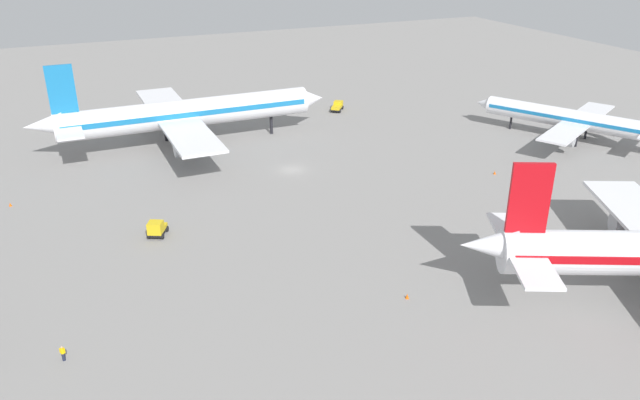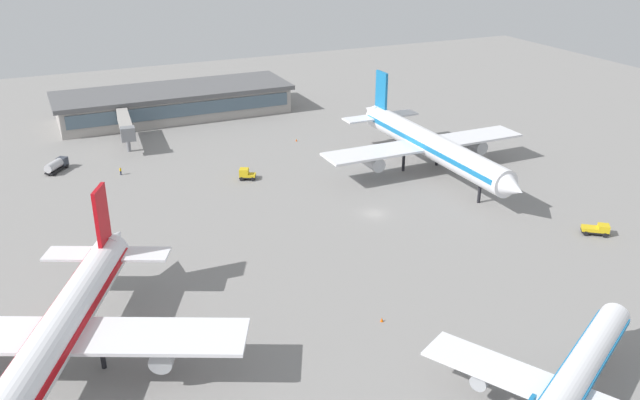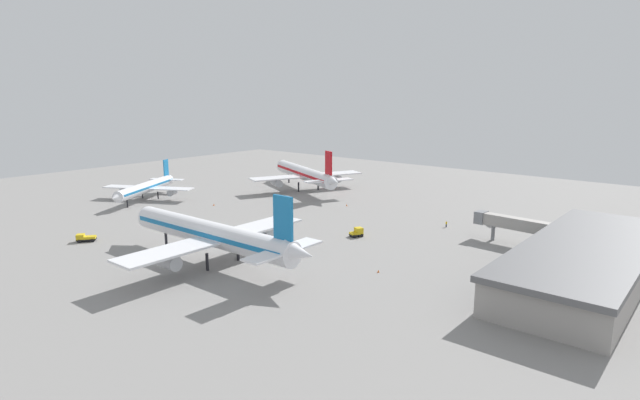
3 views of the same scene
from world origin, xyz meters
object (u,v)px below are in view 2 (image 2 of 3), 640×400
object	(u,v)px
airplane_taxiing	(430,144)
safety_cone_near_gate	(132,252)
pushback_tractor	(597,229)
fuel_truck	(56,165)
safety_cone_mid_apron	(382,320)
airplane_at_gate	(54,341)
airplane_distant	(570,388)
baggage_tug	(246,174)
ground_crew_worker	(121,171)
safety_cone_far_side	(296,140)

from	to	relation	value
airplane_taxiing	safety_cone_near_gate	distance (m)	64.49
airplane_taxiing	pushback_tractor	bearing A→B (deg)	14.97
fuel_truck	safety_cone_mid_apron	xyz separation A→B (m)	(-35.14, 77.84, -1.09)
airplane_at_gate	safety_cone_near_gate	distance (m)	32.77
airplane_distant	safety_cone_near_gate	distance (m)	68.58
baggage_tug	safety_cone_near_gate	world-z (taller)	baggage_tug
fuel_truck	ground_crew_worker	bearing A→B (deg)	-85.62
ground_crew_worker	airplane_taxiing	bearing A→B (deg)	-178.21
pushback_tractor	ground_crew_worker	world-z (taller)	pushback_tractor
pushback_tractor	baggage_tug	bearing A→B (deg)	170.34
airplane_distant	safety_cone_near_gate	size ratio (longest dim) A/B	60.24
fuel_truck	ground_crew_worker	size ratio (longest dim) A/B	3.70
baggage_tug	fuel_truck	world-z (taller)	fuel_truck
airplane_at_gate	safety_cone_near_gate	world-z (taller)	airplane_at_gate
baggage_tug	fuel_truck	bearing A→B (deg)	-4.02
airplane_distant	ground_crew_worker	xyz separation A→B (m)	(31.92, -94.98, -3.53)
airplane_taxiing	airplane_at_gate	bearing A→B (deg)	-62.37
ground_crew_worker	safety_cone_far_side	size ratio (longest dim) A/B	2.78
pushback_tractor	safety_cone_near_gate	world-z (taller)	pushback_tractor
airplane_taxiing	safety_cone_near_gate	world-z (taller)	airplane_taxiing
airplane_at_gate	airplane_distant	size ratio (longest dim) A/B	1.41
airplane_at_gate	baggage_tug	world-z (taller)	airplane_at_gate
airplane_at_gate	safety_cone_mid_apron	xyz separation A→B (m)	(-40.32, 4.02, -5.71)
ground_crew_worker	pushback_tractor	bearing A→B (deg)	163.15
airplane_taxiing	safety_cone_far_side	bearing A→B (deg)	-151.26
fuel_truck	safety_cone_near_gate	xyz separation A→B (m)	(-7.99, 44.36, -1.09)
airplane_taxiing	safety_cone_far_side	distance (m)	35.88
fuel_truck	safety_cone_near_gate	world-z (taller)	fuel_truck
airplane_distant	safety_cone_far_side	xyz separation A→B (m)	(-10.01, -100.51, -4.08)
pushback_tractor	safety_cone_mid_apron	world-z (taller)	pushback_tractor
safety_cone_far_side	ground_crew_worker	bearing A→B (deg)	7.51
fuel_truck	airplane_distant	bearing A→B (deg)	-119.91
fuel_truck	safety_cone_mid_apron	size ratio (longest dim) A/B	10.30
airplane_taxiing	airplane_distant	bearing A→B (deg)	-21.89
pushback_tractor	safety_cone_near_gate	xyz separation A→B (m)	(73.35, -25.35, -0.67)
airplane_at_gate	airplane_taxiing	xyz separation A→B (m)	(-76.36, -40.82, 0.26)
baggage_tug	fuel_truck	size ratio (longest dim) A/B	0.60
ground_crew_worker	safety_cone_near_gate	world-z (taller)	ground_crew_worker
airplane_at_gate	airplane_taxiing	size ratio (longest dim) A/B	0.90
airplane_distant	safety_cone_far_side	size ratio (longest dim) A/B	60.24
baggage_tug	pushback_tractor	world-z (taller)	baggage_tug
baggage_tug	ground_crew_worker	xyz separation A→B (m)	(23.09, -13.21, -0.31)
airplane_distant	fuel_truck	world-z (taller)	airplane_distant
safety_cone_mid_apron	safety_cone_far_side	bearing A→B (deg)	-103.92
safety_cone_mid_apron	safety_cone_far_side	xyz separation A→B (m)	(-18.77, -75.72, 0.00)
airplane_taxiing	baggage_tug	distance (m)	38.44
airplane_distant	safety_cone_near_gate	xyz separation A→B (m)	(35.91, -58.28, -4.08)
safety_cone_near_gate	fuel_truck	bearing A→B (deg)	-79.79
airplane_distant	safety_cone_near_gate	world-z (taller)	airplane_distant
safety_cone_far_side	baggage_tug	bearing A→B (deg)	44.85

